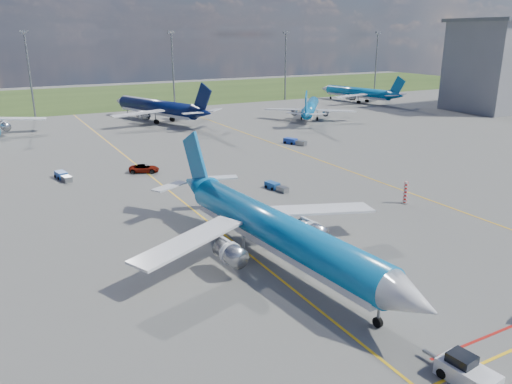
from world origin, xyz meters
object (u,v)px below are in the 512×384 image
service_car_c (210,188)px  baggage_tug_w (276,187)px  bg_jet_ne (310,119)px  bg_jet_ene (357,102)px  bg_jet_n (158,121)px  service_car_b (144,168)px  baggage_tug_c (63,176)px  baggage_tug_e (294,142)px  main_airliner (277,265)px  pushback_tug (466,372)px  warning_post (406,193)px

service_car_c → baggage_tug_w: (9.05, -3.02, -0.30)m
bg_jet_ne → bg_jet_ene: bg_jet_ene is taller
bg_jet_n → bg_jet_ne: bearing=138.2°
bg_jet_ne → service_car_b: bearing=69.2°
baggage_tug_c → baggage_tug_e: bearing=-4.9°
bg_jet_ne → service_car_c: bearing=82.5°
main_airliner → baggage_tug_w: size_ratio=9.08×
pushback_tug → service_car_c: 45.34m
bg_jet_ne → bg_jet_ene: bearing=-109.0°
bg_jet_ne → baggage_tug_w: bg_jet_ne is taller
baggage_tug_e → baggage_tug_c: bearing=162.2°
bg_jet_n → service_car_c: (-12.57, -63.15, 0.74)m
pushback_tug → baggage_tug_e: (30.14, 67.69, -0.20)m
service_car_c → baggage_tug_e: bearing=73.9°
baggage_tug_w → service_car_c: bearing=150.5°
bg_jet_ne → pushback_tug: bg_jet_ne is taller
main_airliner → bg_jet_ene: bearing=41.8°
bg_jet_ne → bg_jet_n: bearing=16.3°
baggage_tug_w → baggage_tug_e: baggage_tug_e is taller
pushback_tug → bg_jet_n: bearing=75.6°
warning_post → bg_jet_n: (-8.57, 79.75, -1.50)m
bg_jet_n → baggage_tug_e: bearing=92.0°
service_car_c → warning_post: bearing=-2.4°
baggage_tug_w → baggage_tug_e: 32.01m
baggage_tug_e → main_airliner: bearing=-148.1°
bg_jet_ene → service_car_b: 103.24m
service_car_b → baggage_tug_w: bearing=-119.7°
bg_jet_ne → baggage_tug_e: 33.13m
main_airliner → baggage_tug_c: 44.36m
warning_post → baggage_tug_c: 51.55m
warning_post → baggage_tug_w: warning_post is taller
bg_jet_n → pushback_tug: 109.38m
service_car_b → baggage_tug_e: service_car_b is taller
baggage_tug_w → warning_post: bearing=-59.4°
bg_jet_ene → main_airliner: (-86.82, -93.36, 0.00)m
bg_jet_ne → baggage_tug_w: bearing=90.0°
service_car_b → baggage_tug_w: service_car_b is taller
bg_jet_ne → main_airliner: (-53.39, -72.28, 0.00)m
warning_post → service_car_b: warning_post is taller
service_car_b → baggage_tug_c: 12.50m
bg_jet_ne → baggage_tug_w: (-40.81, -50.75, 0.44)m
service_car_b → service_car_c: service_car_c is taller
pushback_tug → service_car_c: (1.62, 45.31, 0.02)m
bg_jet_n → service_car_b: size_ratio=8.44×
bg_jet_ne → bg_jet_ene: (33.44, 21.09, 0.00)m
bg_jet_ene → baggage_tug_e: bg_jet_ene is taller
bg_jet_n → baggage_tug_e: 43.77m
main_airliner → baggage_tug_w: main_airliner is taller
main_airliner → baggage_tug_c: main_airliner is taller
baggage_tug_c → service_car_b: bearing=-20.4°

